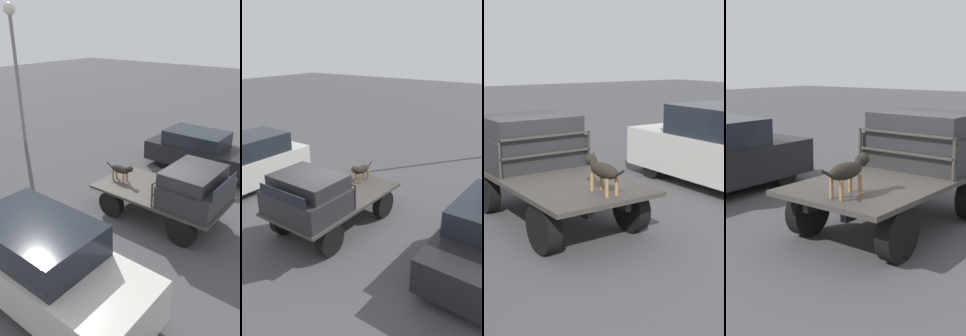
# 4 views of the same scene
# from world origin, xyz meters

# --- Properties ---
(ground_plane) EXTENTS (80.00, 80.00, 0.00)m
(ground_plane) POSITION_xyz_m (0.00, 0.00, 0.00)
(ground_plane) COLOR #474749
(flatbed_truck) EXTENTS (3.97, 2.05, 0.89)m
(flatbed_truck) POSITION_xyz_m (0.00, 0.00, 0.64)
(flatbed_truck) COLOR black
(flatbed_truck) RESTS_ON ground
(truck_cab) EXTENTS (1.58, 1.93, 1.02)m
(truck_cab) POSITION_xyz_m (1.11, 0.00, 1.37)
(truck_cab) COLOR #28282B
(truck_cab) RESTS_ON flatbed_truck
(truck_headboard) EXTENTS (0.04, 1.93, 0.72)m
(truck_headboard) POSITION_xyz_m (0.28, 0.00, 1.37)
(truck_headboard) COLOR #3D3833
(truck_headboard) RESTS_ON flatbed_truck
(dog) EXTENTS (1.09, 0.25, 0.62)m
(dog) POSITION_xyz_m (-1.40, -0.12, 1.27)
(dog) COLOR #9E7547
(dog) RESTS_ON flatbed_truck
(parked_pickup_far) EXTENTS (4.82, 1.86, 1.94)m
(parked_pickup_far) POSITION_xyz_m (-0.11, -4.40, 0.95)
(parked_pickup_far) COLOR black
(parked_pickup_far) RESTS_ON ground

